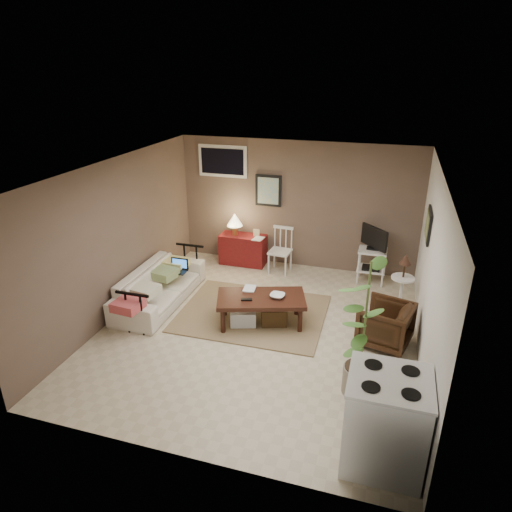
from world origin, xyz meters
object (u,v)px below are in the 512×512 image
(armchair, at_px, (385,323))
(tv_stand, at_px, (372,254))
(side_table, at_px, (403,276))
(spindle_chair, at_px, (280,252))
(stove, at_px, (385,421))
(coffee_table, at_px, (260,308))
(red_console, at_px, (242,247))
(sofa, at_px, (159,281))
(potted_plant, at_px, (365,325))

(armchair, bearing_deg, tv_stand, -155.92)
(side_table, xyz_separation_m, armchair, (-0.20, -1.06, -0.26))
(spindle_chair, height_order, stove, stove)
(side_table, distance_m, stove, 3.20)
(tv_stand, height_order, side_table, tv_stand)
(spindle_chair, relative_size, armchair, 1.26)
(coffee_table, distance_m, red_console, 2.30)
(tv_stand, bearing_deg, sofa, -151.41)
(stove, bearing_deg, red_console, 124.11)
(side_table, relative_size, armchair, 1.42)
(sofa, height_order, potted_plant, potted_plant)
(spindle_chair, bearing_deg, potted_plant, -60.52)
(armchair, relative_size, potted_plant, 0.39)
(sofa, bearing_deg, potted_plant, -111.79)
(coffee_table, height_order, tv_stand, tv_stand)
(spindle_chair, distance_m, potted_plant, 3.58)
(stove, bearing_deg, tv_stand, 95.35)
(tv_stand, relative_size, stove, 1.03)
(side_table, height_order, potted_plant, potted_plant)
(spindle_chair, bearing_deg, armchair, -44.21)
(coffee_table, distance_m, tv_stand, 2.48)
(sofa, distance_m, spindle_chair, 2.37)
(sofa, distance_m, stove, 4.33)
(coffee_table, distance_m, spindle_chair, 1.95)
(tv_stand, bearing_deg, potted_plant, -88.62)
(red_console, distance_m, stove, 5.09)
(red_console, bearing_deg, armchair, -36.65)
(armchair, relative_size, stove, 0.68)
(stove, bearing_deg, side_table, 87.55)
(armchair, distance_m, potted_plant, 1.32)
(sofa, height_order, stove, stove)
(coffee_table, height_order, red_console, red_console)
(red_console, xyz_separation_m, potted_plant, (2.54, -3.22, 0.58))
(side_table, bearing_deg, armchair, -100.76)
(coffee_table, relative_size, red_console, 1.40)
(sofa, relative_size, red_console, 1.94)
(tv_stand, xyz_separation_m, potted_plant, (0.07, -3.12, 0.38))
(side_table, xyz_separation_m, stove, (-0.14, -3.19, -0.10))
(sofa, height_order, armchair, sofa)
(coffee_table, relative_size, sofa, 0.72)
(side_table, bearing_deg, spindle_chair, 158.12)
(sofa, bearing_deg, tv_stand, -61.41)
(armchair, bearing_deg, sofa, -78.16)
(sofa, xyz_separation_m, tv_stand, (3.27, 1.78, 0.16))
(coffee_table, height_order, sofa, sofa)
(red_console, height_order, potted_plant, potted_plant)
(potted_plant, distance_m, stove, 1.12)
(side_table, distance_m, potted_plant, 2.28)
(red_console, xyz_separation_m, stove, (2.85, -4.21, 0.14))
(side_table, bearing_deg, stove, -92.45)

